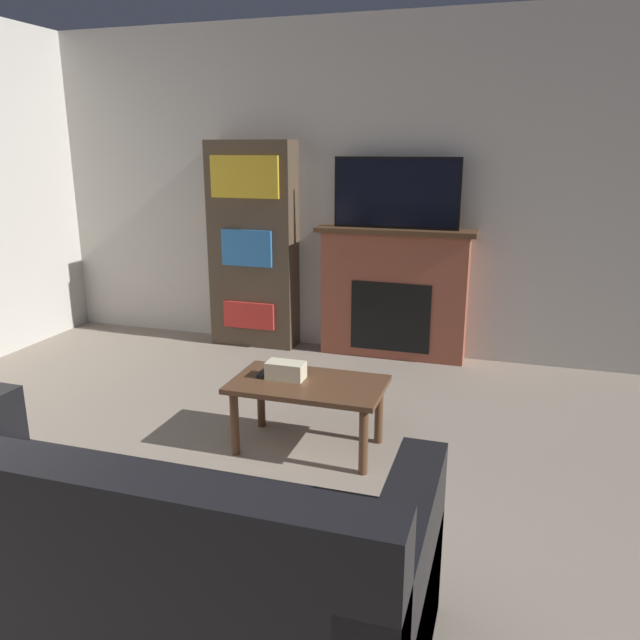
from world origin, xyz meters
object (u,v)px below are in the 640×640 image
object	(u,v)px
tv	(396,193)
couch	(126,573)
bookshelf	(253,245)
fireplace	(393,293)
coffee_table	(308,392)

from	to	relation	value
tv	couch	world-z (taller)	tv
tv	bookshelf	world-z (taller)	bookshelf
fireplace	coffee_table	size ratio (longest dim) A/B	1.48
fireplace	bookshelf	size ratio (longest dim) A/B	0.73
fireplace	couch	bearing A→B (deg)	-94.34
bookshelf	tv	bearing A→B (deg)	0.13
fireplace	couch	distance (m)	3.43
tv	fireplace	bearing A→B (deg)	90.00
fireplace	tv	xyz separation A→B (m)	(0.00, -0.02, 0.81)
fireplace	couch	size ratio (longest dim) A/B	0.64
couch	bookshelf	distance (m)	3.58
tv	couch	distance (m)	3.56
tv	bookshelf	xyz separation A→B (m)	(-1.23, -0.00, -0.47)
tv	coffee_table	bearing A→B (deg)	-94.57
tv	coffee_table	size ratio (longest dim) A/B	1.15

